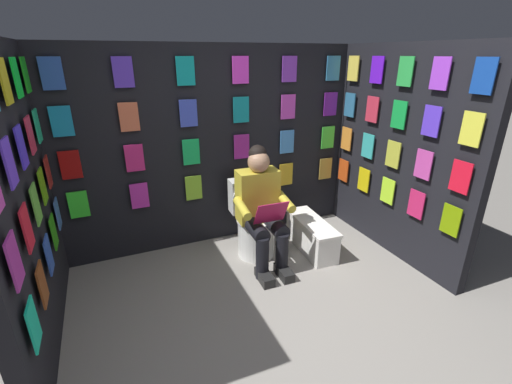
# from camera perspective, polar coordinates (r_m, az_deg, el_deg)

# --- Properties ---
(ground_plane) EXTENTS (30.00, 30.00, 0.00)m
(ground_plane) POSITION_cam_1_polar(r_m,az_deg,el_deg) (2.76, 7.28, -24.57)
(ground_plane) COLOR gray
(display_wall_back) EXTENTS (3.24, 0.14, 2.09)m
(display_wall_back) POSITION_cam_1_polar(r_m,az_deg,el_deg) (3.77, -6.73, 7.10)
(display_wall_back) COLOR black
(display_wall_back) RESTS_ON ground
(display_wall_left) EXTENTS (0.14, 1.84, 2.09)m
(display_wall_left) POSITION_cam_1_polar(r_m,az_deg,el_deg) (3.79, 22.35, 5.73)
(display_wall_left) COLOR black
(display_wall_left) RESTS_ON ground
(display_wall_right) EXTENTS (0.14, 1.84, 2.09)m
(display_wall_right) POSITION_cam_1_polar(r_m,az_deg,el_deg) (2.75, -33.90, -2.06)
(display_wall_right) COLOR black
(display_wall_right) RESTS_ON ground
(toilet) EXTENTS (0.41, 0.56, 0.77)m
(toilet) POSITION_cam_1_polar(r_m,az_deg,el_deg) (3.68, -0.40, -5.15)
(toilet) COLOR white
(toilet) RESTS_ON ground
(person_reading) EXTENTS (0.54, 0.69, 1.19)m
(person_reading) POSITION_cam_1_polar(r_m,az_deg,el_deg) (3.37, 0.97, -2.61)
(person_reading) COLOR gold
(person_reading) RESTS_ON ground
(comic_longbox_near) EXTENTS (0.32, 0.79, 0.34)m
(comic_longbox_near) POSITION_cam_1_polar(r_m,az_deg,el_deg) (3.83, 9.03, -6.95)
(comic_longbox_near) COLOR white
(comic_longbox_near) RESTS_ON ground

